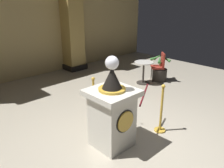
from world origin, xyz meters
name	(u,v)px	position (x,y,z in m)	size (l,w,h in m)	color
ground_plane	(133,143)	(0.00, 0.00, 0.00)	(12.62, 12.62, 0.00)	#B2A893
back_wall	(9,18)	(0.00, 5.36, 2.07)	(12.62, 0.16, 4.14)	tan
pedestal_clock	(112,113)	(-0.32, 0.26, 0.69)	(0.82, 0.82, 1.76)	beige
stanchion_near	(161,115)	(0.76, -0.10, 0.37)	(0.24, 0.24, 1.06)	gold
stanchion_far	(94,105)	(0.06, 1.25, 0.37)	(0.24, 0.24, 1.05)	gold
velvet_rope	(126,92)	(0.41, 0.58, 0.79)	(1.05, 1.06, 0.22)	#591419
column_right	(71,18)	(2.14, 5.01, 1.97)	(0.80, 0.80, 3.97)	black
potted_palm_right	(160,72)	(3.43, 1.81, 0.30)	(0.69, 0.69, 0.95)	#2D2823
cafe_table	(144,70)	(2.81, 2.02, 0.47)	(0.61, 0.61, 0.73)	#332D28
cafe_chair_red	(160,64)	(3.41, 1.82, 0.57)	(0.57, 0.57, 0.96)	black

